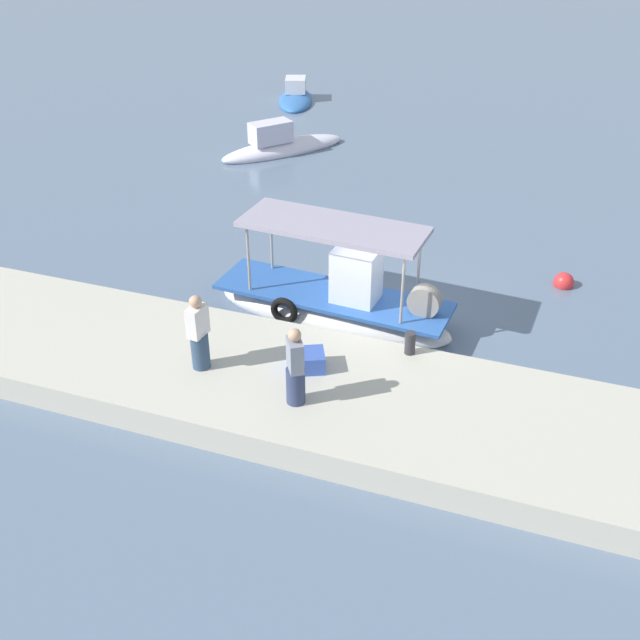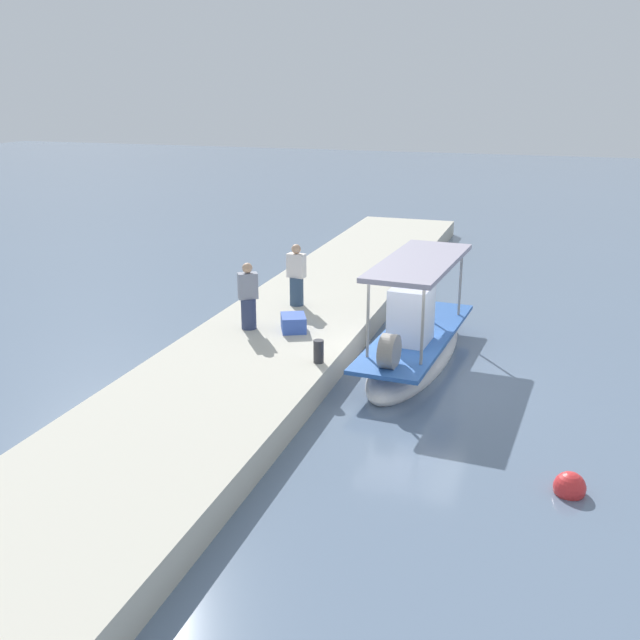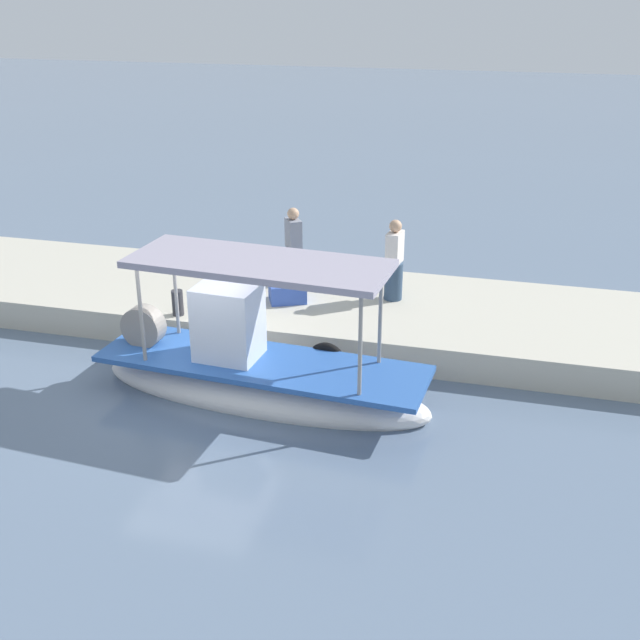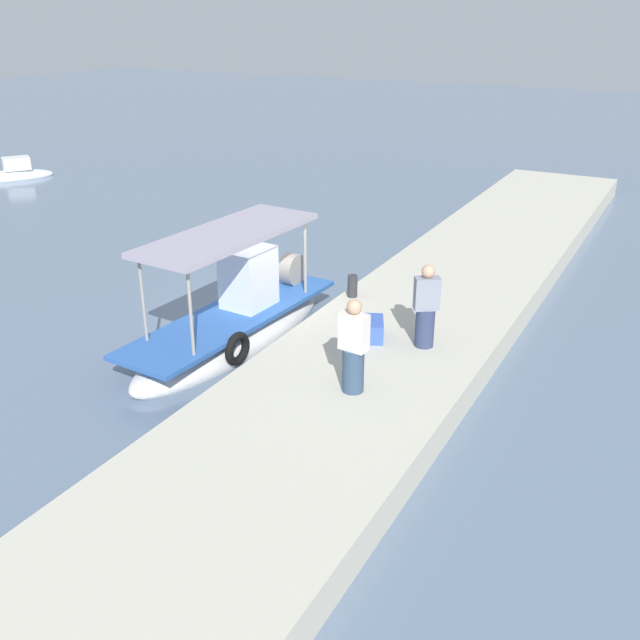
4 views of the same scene
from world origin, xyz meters
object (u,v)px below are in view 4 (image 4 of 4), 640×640
object	(u,v)px
main_fishing_boat	(236,323)
cargo_crate	(368,329)
marker_buoy	(234,249)
fisherman_by_crate	(426,310)
fisherman_near_bollard	(354,350)
mooring_bollard	(352,286)
moored_boat_mid	(11,175)

from	to	relation	value
main_fishing_boat	cargo_crate	distance (m)	3.18
marker_buoy	fisherman_by_crate	bearing A→B (deg)	-120.85
fisherman_near_bollard	marker_buoy	world-z (taller)	fisherman_near_bollard
mooring_bollard	moored_boat_mid	distance (m)	21.71
mooring_bollard	fisherman_by_crate	bearing A→B (deg)	-125.36
cargo_crate	marker_buoy	distance (m)	8.61
main_fishing_boat	fisherman_near_bollard	bearing A→B (deg)	-115.44
moored_boat_mid	mooring_bollard	bearing A→B (deg)	-109.07
fisherman_near_bollard	mooring_bollard	xyz separation A→B (m)	(4.19, 2.05, -0.54)
mooring_bollard	moored_boat_mid	world-z (taller)	mooring_bollard
main_fishing_boat	fisherman_by_crate	world-z (taller)	main_fishing_boat
fisherman_by_crate	marker_buoy	bearing A→B (deg)	59.15
fisherman_by_crate	fisherman_near_bollard	bearing A→B (deg)	169.08
mooring_bollard	cargo_crate	xyz separation A→B (m)	(-1.98, -1.34, -0.06)
main_fishing_boat	moored_boat_mid	size ratio (longest dim) A/B	1.67
fisherman_near_bollard	marker_buoy	distance (m)	10.63
cargo_crate	mooring_bollard	bearing A→B (deg)	34.09
main_fishing_boat	mooring_bollard	world-z (taller)	main_fishing_boat
marker_buoy	moored_boat_mid	world-z (taller)	moored_boat_mid
mooring_bollard	cargo_crate	size ratio (longest dim) A/B	0.70
mooring_bollard	marker_buoy	bearing A→B (deg)	61.32
fisherman_by_crate	marker_buoy	xyz separation A→B (m)	(4.85, 8.11, -1.33)
fisherman_near_bollard	marker_buoy	size ratio (longest dim) A/B	3.19
fisherman_near_bollard	marker_buoy	xyz separation A→B (m)	(7.25, 7.65, -1.34)
main_fishing_boat	fisherman_by_crate	xyz separation A→B (m)	(0.58, -4.31, 0.96)
main_fishing_boat	mooring_bollard	distance (m)	3.00
fisherman_near_bollard	mooring_bollard	size ratio (longest dim) A/B	3.32
cargo_crate	fisherman_near_bollard	bearing A→B (deg)	-162.24
fisherman_near_bollard	marker_buoy	bearing A→B (deg)	46.52
mooring_bollard	moored_boat_mid	bearing A→B (deg)	70.93
fisherman_near_bollard	fisherman_by_crate	size ratio (longest dim) A/B	1.02
mooring_bollard	moored_boat_mid	xyz separation A→B (m)	(7.09, 20.51, -0.77)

